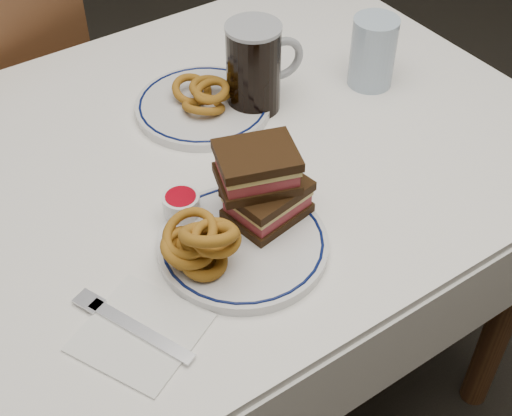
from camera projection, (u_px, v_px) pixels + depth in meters
floor at (206, 403)px, 1.69m from camera, size 6.00×7.00×0.00m
dining_table at (188, 207)px, 1.24m from camera, size 1.27×0.87×0.75m
main_plate at (243, 244)px, 1.02m from camera, size 0.25×0.25×0.02m
reuben_sandwich at (262, 184)px, 1.01m from camera, size 0.14×0.13×0.11m
onion_rings_main at (200, 243)px, 0.96m from camera, size 0.11×0.11×0.12m
ketchup_ramekin at (181, 203)px, 1.04m from camera, size 0.06×0.06×0.03m
beer_mug at (255, 66)px, 1.22m from camera, size 0.14×0.10×0.16m
water_glass at (373, 52)px, 1.28m from camera, size 0.08×0.08×0.13m
far_plate at (203, 106)px, 1.26m from camera, size 0.24×0.24×0.02m
onion_rings_far at (204, 94)px, 1.24m from camera, size 0.11×0.12×0.07m
napkin_fork at (138, 331)px, 0.92m from camera, size 0.19×0.20×0.01m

